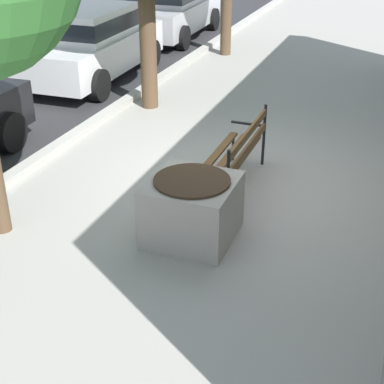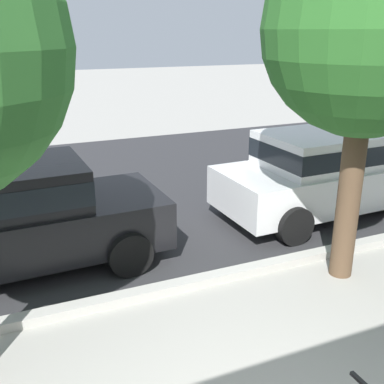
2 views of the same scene
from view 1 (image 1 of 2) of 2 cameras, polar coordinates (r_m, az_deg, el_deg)
The scene contains 6 objects.
ground_plane at distance 8.08m, azimuth 3.55°, elevation 0.97°, with size 80.00×80.00×0.00m, color #9E9B93.
curb_stone at distance 9.24m, azimuth -13.87°, elevation 4.16°, with size 60.00×0.20×0.12m, color #B2AFA8.
park_bench at distance 7.72m, azimuth 4.49°, elevation 4.08°, with size 1.80×0.53×0.95m.
concrete_planter at distance 6.62m, azimuth -0.00°, elevation -1.69°, with size 0.99×0.99×0.76m.
parked_car_white at distance 12.81m, azimuth -10.30°, elevation 14.70°, with size 4.15×2.01×1.56m.
parked_car_silver at distance 16.74m, azimuth -2.23°, elevation 18.08°, with size 4.15×2.01×1.56m.
Camera 1 is at (-6.91, -2.10, 3.62)m, focal length 52.96 mm.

